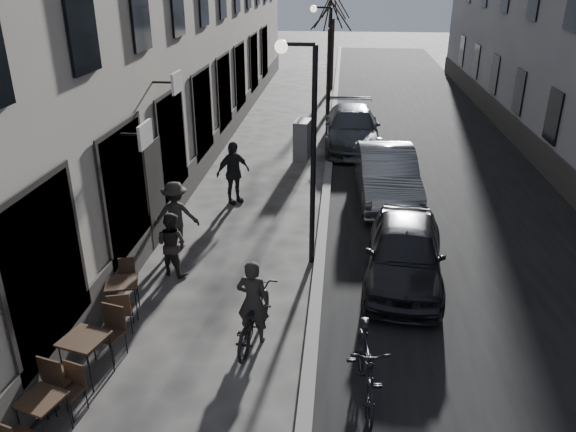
% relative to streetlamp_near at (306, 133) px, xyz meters
% --- Properties ---
extents(road, '(7.30, 60.00, 0.00)m').
position_rel_streetlamp_near_xyz_m(road, '(4.02, 10.00, -3.16)').
color(road, black).
rests_on(road, ground).
extents(kerb, '(0.25, 60.00, 0.12)m').
position_rel_streetlamp_near_xyz_m(kerb, '(0.37, 10.00, -3.10)').
color(kerb, slate).
rests_on(kerb, ground).
extents(streetlamp_near, '(0.90, 0.28, 5.09)m').
position_rel_streetlamp_near_xyz_m(streetlamp_near, '(0.00, 0.00, 0.00)').
color(streetlamp_near, black).
rests_on(streetlamp_near, ground).
extents(streetlamp_far, '(0.90, 0.28, 5.09)m').
position_rel_streetlamp_near_xyz_m(streetlamp_far, '(0.00, 12.00, 0.00)').
color(streetlamp_far, black).
rests_on(streetlamp_far, ground).
extents(tree_near, '(2.40, 2.40, 5.70)m').
position_rel_streetlamp_near_xyz_m(tree_near, '(0.07, 15.00, 1.50)').
color(tree_near, black).
rests_on(tree_near, ground).
extents(tree_far, '(2.40, 2.40, 5.70)m').
position_rel_streetlamp_near_xyz_m(tree_far, '(0.07, 21.00, 1.50)').
color(tree_far, black).
rests_on(tree_far, ground).
extents(bistro_set_a, '(0.78, 1.46, 0.84)m').
position_rel_streetlamp_near_xyz_m(bistro_set_a, '(-3.43, -5.83, -2.73)').
color(bistro_set_a, black).
rests_on(bistro_set_a, ground).
extents(bistro_set_b, '(0.86, 1.71, 0.98)m').
position_rel_streetlamp_near_xyz_m(bistro_set_b, '(-3.35, -4.52, -2.66)').
color(bistro_set_b, black).
rests_on(bistro_set_b, ground).
extents(bistro_set_c, '(0.83, 1.57, 0.90)m').
position_rel_streetlamp_near_xyz_m(bistro_set_c, '(-3.44, -2.59, -2.70)').
color(bistro_set_c, black).
rests_on(bistro_set_c, ground).
extents(sign_board, '(0.57, 0.68, 1.05)m').
position_rel_streetlamp_near_xyz_m(sign_board, '(-3.84, -5.50, -2.74)').
color(sign_board, black).
rests_on(sign_board, ground).
extents(utility_cabinet, '(0.65, 1.01, 1.43)m').
position_rel_streetlamp_near_xyz_m(utility_cabinet, '(-0.63, 7.91, -2.45)').
color(utility_cabinet, slate).
rests_on(utility_cabinet, ground).
extents(bicycle, '(0.92, 2.02, 1.02)m').
position_rel_streetlamp_near_xyz_m(bicycle, '(-0.73, -3.17, -2.65)').
color(bicycle, black).
rests_on(bicycle, ground).
extents(cyclist_rider, '(0.66, 0.47, 1.67)m').
position_rel_streetlamp_near_xyz_m(cyclist_rider, '(-0.73, -3.17, -2.32)').
color(cyclist_rider, black).
rests_on(cyclist_rider, ground).
extents(pedestrian_near, '(0.89, 0.79, 1.51)m').
position_rel_streetlamp_near_xyz_m(pedestrian_near, '(-2.93, -0.86, -2.41)').
color(pedestrian_near, '#282422').
rests_on(pedestrian_near, ground).
extents(pedestrian_mid, '(1.19, 0.80, 1.72)m').
position_rel_streetlamp_near_xyz_m(pedestrian_mid, '(-3.21, 0.49, -2.30)').
color(pedestrian_mid, '#2B2926').
rests_on(pedestrian_mid, ground).
extents(pedestrian_far, '(1.12, 1.07, 1.87)m').
position_rel_streetlamp_near_xyz_m(pedestrian_far, '(-2.35, 3.50, -2.23)').
color(pedestrian_far, black).
rests_on(pedestrian_far, ground).
extents(car_near, '(2.09, 4.29, 1.41)m').
position_rel_streetlamp_near_xyz_m(car_near, '(2.25, -0.66, -2.46)').
color(car_near, black).
rests_on(car_near, ground).
extents(car_mid, '(1.87, 4.75, 1.54)m').
position_rel_streetlamp_near_xyz_m(car_mid, '(2.16, 4.24, -2.39)').
color(car_mid, gray).
rests_on(car_mid, ground).
extents(car_far, '(2.24, 5.20, 1.49)m').
position_rel_streetlamp_near_xyz_m(car_far, '(1.17, 9.65, -2.41)').
color(car_far, '#3A3F45').
rests_on(car_far, ground).
extents(moped, '(0.74, 2.12, 1.25)m').
position_rel_streetlamp_near_xyz_m(moped, '(1.29, -4.54, -2.53)').
color(moped, black).
rests_on(moped, ground).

